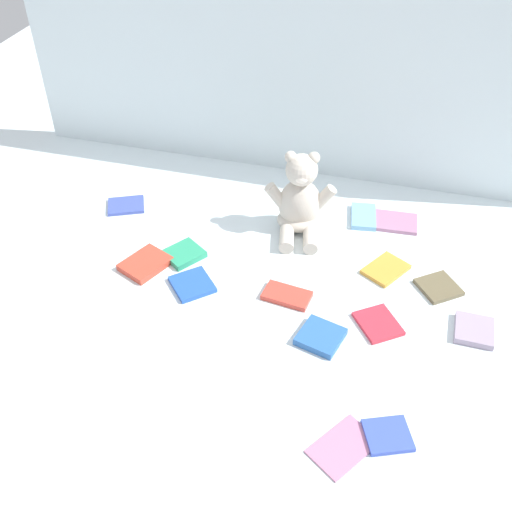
{
  "coord_description": "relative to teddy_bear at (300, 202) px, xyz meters",
  "views": [
    {
      "loc": [
        0.33,
        -1.22,
        1.08
      ],
      "look_at": [
        0.02,
        -0.1,
        0.1
      ],
      "focal_mm": 42.42,
      "sensor_mm": 36.0,
      "label": 1
    }
  ],
  "objects": [
    {
      "name": "book_case_13",
      "position": [
        -0.28,
        -0.21,
        -0.08
      ],
      "size": [
        0.13,
        0.13,
        0.02
      ],
      "primitive_type": "cube",
      "rotation": [
        0.0,
        0.0,
        5.68
      ],
      "color": "#289367",
      "rests_on": "ground_plane"
    },
    {
      "name": "book_case_6",
      "position": [
        0.32,
        -0.64,
        -0.09
      ],
      "size": [
        0.12,
        0.11,
        0.01
      ],
      "primitive_type": "cube",
      "rotation": [
        0.0,
        0.0,
        5.11
      ],
      "color": "#3750BC",
      "rests_on": "ground_plane"
    },
    {
      "name": "backdrop_drape",
      "position": [
        -0.08,
        0.32,
        0.3
      ],
      "size": [
        1.78,
        0.03,
        0.78
      ],
      "primitive_type": "cube",
      "color": "silver",
      "rests_on": "ground_plane"
    },
    {
      "name": "book_case_10",
      "position": [
        0.5,
        -0.29,
        -0.08
      ],
      "size": [
        0.09,
        0.1,
        0.02
      ],
      "primitive_type": "cube",
      "rotation": [
        0.0,
        0.0,
        1.55
      ],
      "color": "#9C89A3",
      "rests_on": "ground_plane"
    },
    {
      "name": "book_case_3",
      "position": [
        0.24,
        -0.69,
        -0.09
      ],
      "size": [
        0.15,
        0.16,
        0.01
      ],
      "primitive_type": "cube",
      "rotation": [
        0.0,
        0.0,
        2.54
      ],
      "color": "#BB7397",
      "rests_on": "ground_plane"
    },
    {
      "name": "book_case_7",
      "position": [
        0.14,
        -0.41,
        -0.08
      ],
      "size": [
        0.12,
        0.12,
        0.02
      ],
      "primitive_type": "cube",
      "rotation": [
        0.0,
        0.0,
        2.88
      ],
      "color": "#2B5EA8",
      "rests_on": "ground_plane"
    },
    {
      "name": "book_case_1",
      "position": [
        0.27,
        -0.12,
        -0.09
      ],
      "size": [
        0.13,
        0.14,
        0.01
      ],
      "primitive_type": "cube",
      "rotation": [
        0.0,
        0.0,
        5.74
      ],
      "color": "gold",
      "rests_on": "ground_plane"
    },
    {
      "name": "ground_plane",
      "position": [
        -0.08,
        -0.17,
        -0.09
      ],
      "size": [
        3.2,
        3.2,
        0.0
      ],
      "primitive_type": "plane",
      "color": "silver"
    },
    {
      "name": "book_case_0",
      "position": [
        0.18,
        0.1,
        -0.08
      ],
      "size": [
        0.09,
        0.13,
        0.01
      ],
      "primitive_type": "cube",
      "rotation": [
        0.0,
        0.0,
        3.28
      ],
      "color": "#73AFD9",
      "rests_on": "ground_plane"
    },
    {
      "name": "teddy_bear",
      "position": [
        0.0,
        0.0,
        0.0
      ],
      "size": [
        0.21,
        0.2,
        0.25
      ],
      "rotation": [
        0.0,
        0.0,
        0.2
      ],
      "color": "beige",
      "rests_on": "ground_plane"
    },
    {
      "name": "book_case_12",
      "position": [
        0.27,
        0.1,
        -0.09
      ],
      "size": [
        0.13,
        0.1,
        0.01
      ],
      "primitive_type": "cube",
      "rotation": [
        0.0,
        0.0,
        1.63
      ],
      "color": "#A46D90",
      "rests_on": "ground_plane"
    },
    {
      "name": "book_case_9",
      "position": [
        0.27,
        -0.33,
        -0.09
      ],
      "size": [
        0.14,
        0.14,
        0.01
      ],
      "primitive_type": "cube",
      "rotation": [
        0.0,
        0.0,
        3.77
      ],
      "color": "red",
      "rests_on": "ground_plane"
    },
    {
      "name": "book_case_5",
      "position": [
        0.03,
        -0.29,
        -0.08
      ],
      "size": [
        0.13,
        0.08,
        0.01
      ],
      "primitive_type": "cube",
      "rotation": [
        0.0,
        0.0,
        4.58
      ],
      "color": "#D24032",
      "rests_on": "ground_plane"
    },
    {
      "name": "book_case_4",
      "position": [
        -0.21,
        -0.32,
        -0.09
      ],
      "size": [
        0.14,
        0.14,
        0.01
      ],
      "primitive_type": "cube",
      "rotation": [
        0.0,
        0.0,
        3.88
      ],
      "color": "blue",
      "rests_on": "ground_plane"
    },
    {
      "name": "book_case_8",
      "position": [
        -0.36,
        -0.28,
        -0.08
      ],
      "size": [
        0.14,
        0.15,
        0.02
      ],
      "primitive_type": "cube",
      "rotation": [
        0.0,
        0.0,
        2.72
      ],
      "color": "#CB412E",
      "rests_on": "ground_plane"
    },
    {
      "name": "book_case_11",
      "position": [
        0.41,
        -0.16,
        -0.09
      ],
      "size": [
        0.13,
        0.13,
        0.01
      ],
      "primitive_type": "cube",
      "rotation": [
        0.0,
        0.0,
        0.65
      ],
      "color": "brown",
      "rests_on": "ground_plane"
    },
    {
      "name": "book_case_2",
      "position": [
        -0.53,
        -0.03,
        -0.09
      ],
      "size": [
        0.13,
        0.12,
        0.01
      ],
      "primitive_type": "cube",
      "rotation": [
        0.0,
        0.0,
        2.0
      ],
      "color": "#3C4EA5",
      "rests_on": "ground_plane"
    }
  ]
}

